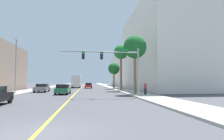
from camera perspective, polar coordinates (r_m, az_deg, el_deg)
The scene contains 16 objects.
ground at distance 49.27m, azimuth -9.73°, elevation -5.55°, with size 192.00×192.00×0.00m, color #47474C.
sidewalk_left at distance 50.43m, azimuth -20.12°, elevation -5.25°, with size 3.46×168.00×0.15m, color #9E9B93.
sidewalk_right at distance 49.76m, azimuth 0.81°, elevation -5.48°, with size 3.46×168.00×0.15m, color #B2ADA3.
lane_marking_center at distance 49.27m, azimuth -9.73°, elevation -5.54°, with size 0.16×144.00×0.01m, color yellow.
building_right_near at distance 42.99m, azimuth 15.05°, elevation 5.86°, with size 12.58×26.97×17.45m, color silver.
building_right_far at distance 70.43m, azimuth 7.64°, elevation 0.02°, with size 16.66×23.09×12.06m, color silver.
traffic_signal_mast at distance 21.35m, azimuth 0.74°, elevation 2.80°, with size 9.02×0.36×5.64m.
street_lamp at distance 28.31m, azimuth -27.53°, elevation 1.94°, with size 0.56×0.28×7.57m.
palm_near at distance 26.63m, azimuth 7.07°, elevation 6.84°, with size 3.26×3.26×8.21m.
palm_mid at distance 35.23m, azimuth 2.79°, elevation 5.25°, with size 2.71×2.71×8.60m.
palm_far at distance 43.70m, azimuth 0.60°, elevation 0.37°, with size 2.74×2.74×6.06m.
car_green at distance 27.65m, azimuth -14.84°, elevation -5.71°, with size 1.89×4.34×1.44m.
car_red at distance 48.56m, azimuth -7.24°, elevation -4.75°, with size 1.82×4.27×1.39m.
car_gray at distance 34.37m, azimuth -20.75°, elevation -5.12°, with size 2.03×4.49×1.41m.
delivery_truck at distance 53.27m, azimuth -10.91°, elevation -3.47°, with size 2.51×8.82×3.34m.
pedestrian at distance 24.76m, azimuth 10.22°, elevation -5.57°, with size 0.38×0.38×1.62m.
Camera 1 is at (1.85, -7.20, 1.94)m, focal length 29.68 mm.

